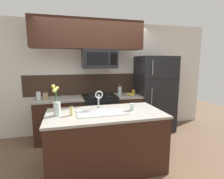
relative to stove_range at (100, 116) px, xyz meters
name	(u,v)px	position (x,y,z in m)	size (l,w,h in m)	color
ground_plane	(109,154)	(0.00, -0.90, -0.46)	(10.00, 10.00, 0.00)	brown
rear_partition	(109,77)	(0.30, 0.38, 0.84)	(5.20, 0.10, 2.60)	silver
splash_band	(97,84)	(0.00, 0.32, 0.69)	(3.31, 0.01, 0.48)	#332319
back_counter_left	(60,119)	(-0.88, 0.00, -0.01)	(1.03, 0.65, 0.91)	#381E14
back_counter_right	(127,114)	(0.66, 0.00, -0.01)	(0.58, 0.65, 0.91)	#381E14
stove_range	(100,116)	(0.00, 0.00, 0.00)	(0.76, 0.64, 0.93)	black
microwave	(99,59)	(0.00, -0.02, 1.28)	(0.74, 0.40, 0.41)	black
upper_cabinet_band	(89,34)	(-0.22, -0.05, 1.78)	(2.31, 0.34, 0.60)	#381E14
refrigerator	(154,94)	(1.37, 0.02, 0.44)	(0.87, 0.74, 1.81)	black
storage_jar_tall	(39,96)	(-1.28, -0.02, 0.53)	(0.09, 0.09, 0.17)	silver
storage_jar_medium	(45,96)	(-1.15, -0.01, 0.53)	(0.11, 0.11, 0.16)	#997F5B
banana_bunch	(131,94)	(0.72, -0.06, 0.47)	(0.19, 0.12, 0.08)	yellow
french_press	(120,91)	(0.49, 0.06, 0.55)	(0.09, 0.09, 0.27)	silver
coffee_tin	(133,92)	(0.83, 0.05, 0.50)	(0.08, 0.08, 0.11)	gold
island_counter	(105,140)	(-0.15, -1.25, -0.01)	(1.78, 0.93, 0.91)	#381E14
kitchen_sink	(102,117)	(-0.21, -1.25, 0.38)	(0.76, 0.44, 0.16)	#ADAFB5
sink_faucet	(99,97)	(-0.21, -1.03, 0.65)	(0.14, 0.14, 0.31)	#B7BABF
dish_soap_bottle	(71,111)	(-0.66, -1.28, 0.52)	(0.06, 0.05, 0.16)	#DBCC75
drinking_glass	(132,107)	(0.29, -1.26, 0.50)	(0.08, 0.08, 0.11)	silver
flower_vase	(57,106)	(-0.86, -1.23, 0.59)	(0.11, 0.12, 0.45)	silver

